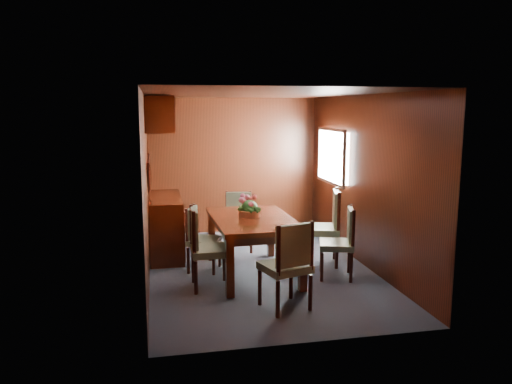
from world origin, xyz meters
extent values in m
plane|color=#343A47|center=(0.00, 0.00, 0.00)|extent=(4.50, 4.50, 0.00)
cube|color=black|center=(-1.50, 0.00, 1.20)|extent=(0.02, 4.50, 2.40)
cube|color=black|center=(1.50, 0.00, 1.20)|extent=(0.02, 4.50, 2.40)
cube|color=black|center=(0.00, 2.25, 1.20)|extent=(3.00, 0.02, 2.40)
cube|color=black|center=(0.00, -2.25, 1.20)|extent=(3.00, 0.02, 2.40)
cube|color=black|center=(0.00, 0.00, 2.40)|extent=(3.00, 4.50, 0.02)
cube|color=white|center=(1.48, 1.10, 1.45)|extent=(0.14, 1.10, 0.80)
cube|color=#B2B2B7|center=(1.41, 1.10, 1.45)|extent=(0.04, 1.20, 0.90)
cube|color=black|center=(-1.47, 1.00, 1.28)|extent=(0.03, 1.36, 0.41)
cube|color=silver|center=(-1.45, 1.00, 1.28)|extent=(0.01, 1.30, 0.35)
cube|color=#351106|center=(-1.30, 1.00, 2.13)|extent=(0.40, 1.40, 0.50)
cube|color=#351106|center=(-1.25, 1.00, 0.45)|extent=(0.48, 1.40, 0.90)
cube|color=#351106|center=(-0.56, -0.94, 0.36)|extent=(0.10, 0.10, 0.72)
cube|color=#351106|center=(0.34, -0.92, 0.36)|extent=(0.10, 0.10, 0.72)
cube|color=#351106|center=(-0.60, 0.58, 0.36)|extent=(0.10, 0.10, 0.72)
cube|color=#351106|center=(0.30, 0.61, 0.36)|extent=(0.10, 0.10, 0.72)
cube|color=black|center=(-0.13, -0.17, 0.66)|extent=(0.95, 1.56, 0.10)
cube|color=#351106|center=(-0.13, -0.17, 0.75)|extent=(1.08, 1.69, 0.06)
cylinder|color=black|center=(-0.94, -0.35, 0.21)|extent=(0.05, 0.05, 0.41)
cylinder|color=black|center=(-0.95, -0.77, 0.21)|extent=(0.05, 0.05, 0.41)
cylinder|color=black|center=(-0.54, -0.35, 0.21)|extent=(0.05, 0.05, 0.41)
cylinder|color=black|center=(-0.55, -0.77, 0.21)|extent=(0.05, 0.05, 0.41)
cube|color=slate|center=(-0.75, -0.56, 0.47)|extent=(0.47, 0.49, 0.08)
cylinder|color=black|center=(-0.95, -0.35, 0.75)|extent=(0.05, 0.05, 0.55)
cylinder|color=black|center=(-0.96, -0.77, 0.75)|extent=(0.05, 0.05, 0.55)
cube|color=slate|center=(-0.93, -0.56, 0.77)|extent=(0.07, 0.44, 0.46)
cylinder|color=black|center=(-0.85, 0.36, 0.18)|extent=(0.04, 0.04, 0.36)
cylinder|color=black|center=(-0.98, 0.01, 0.18)|extent=(0.04, 0.04, 0.36)
cylinder|color=black|center=(-0.53, 0.24, 0.18)|extent=(0.04, 0.04, 0.36)
cylinder|color=black|center=(-0.65, -0.11, 0.18)|extent=(0.04, 0.04, 0.36)
cube|color=slate|center=(-0.75, 0.12, 0.42)|extent=(0.53, 0.54, 0.07)
cylinder|color=black|center=(-0.86, 0.36, 0.66)|extent=(0.04, 0.04, 0.48)
cylinder|color=black|center=(-0.99, 0.01, 0.66)|extent=(0.04, 0.04, 0.48)
cube|color=slate|center=(-0.91, 0.18, 0.67)|extent=(0.19, 0.38, 0.41)
cylinder|color=black|center=(1.04, -0.76, 0.19)|extent=(0.04, 0.04, 0.38)
cylinder|color=black|center=(1.16, -0.38, 0.19)|extent=(0.04, 0.04, 0.38)
cylinder|color=black|center=(0.68, -0.64, 0.19)|extent=(0.04, 0.04, 0.38)
cylinder|color=black|center=(0.81, -0.27, 0.19)|extent=(0.04, 0.04, 0.38)
cube|color=slate|center=(0.92, -0.51, 0.44)|extent=(0.55, 0.56, 0.08)
cylinder|color=black|center=(1.05, -0.76, 0.70)|extent=(0.04, 0.04, 0.51)
cylinder|color=black|center=(1.17, -0.39, 0.70)|extent=(0.04, 0.04, 0.51)
cube|color=slate|center=(1.09, -0.57, 0.71)|extent=(0.18, 0.41, 0.43)
cylinder|color=black|center=(1.06, -0.18, 0.22)|extent=(0.05, 0.05, 0.43)
cylinder|color=black|center=(1.19, 0.24, 0.22)|extent=(0.05, 0.05, 0.43)
cylinder|color=black|center=(0.65, -0.06, 0.22)|extent=(0.05, 0.05, 0.43)
cylinder|color=black|center=(0.78, 0.37, 0.22)|extent=(0.05, 0.05, 0.43)
cube|color=slate|center=(0.92, 0.09, 0.50)|extent=(0.62, 0.63, 0.09)
cylinder|color=black|center=(1.07, -0.19, 0.79)|extent=(0.05, 0.05, 0.58)
cylinder|color=black|center=(1.20, 0.24, 0.79)|extent=(0.05, 0.05, 0.58)
cube|color=slate|center=(1.11, 0.03, 0.81)|extent=(0.20, 0.47, 0.49)
cylinder|color=black|center=(-0.15, -1.63, 0.20)|extent=(0.05, 0.05, 0.41)
cylinder|color=black|center=(0.25, -1.51, 0.20)|extent=(0.05, 0.05, 0.41)
cylinder|color=black|center=(-0.27, -1.25, 0.20)|extent=(0.05, 0.05, 0.41)
cylinder|color=black|center=(0.14, -1.13, 0.20)|extent=(0.05, 0.05, 0.41)
cube|color=slate|center=(-0.01, -1.38, 0.47)|extent=(0.59, 0.58, 0.08)
cylinder|color=black|center=(-0.15, -1.64, 0.74)|extent=(0.05, 0.05, 0.54)
cylinder|color=black|center=(0.25, -1.52, 0.74)|extent=(0.05, 0.05, 0.54)
cube|color=slate|center=(0.05, -1.56, 0.76)|extent=(0.44, 0.19, 0.46)
cylinder|color=black|center=(0.10, 1.15, 0.18)|extent=(0.04, 0.04, 0.37)
cylinder|color=black|center=(-0.28, 1.22, 0.18)|extent=(0.04, 0.04, 0.37)
cylinder|color=black|center=(0.04, 0.80, 0.18)|extent=(0.04, 0.04, 0.37)
cylinder|color=black|center=(-0.34, 0.86, 0.18)|extent=(0.04, 0.04, 0.37)
cube|color=slate|center=(-0.12, 1.01, 0.43)|extent=(0.50, 0.48, 0.08)
cylinder|color=black|center=(0.10, 1.16, 0.67)|extent=(0.04, 0.04, 0.49)
cylinder|color=black|center=(-0.27, 1.23, 0.67)|extent=(0.04, 0.04, 0.49)
cube|color=slate|center=(-0.09, 1.18, 0.69)|extent=(0.40, 0.12, 0.42)
cylinder|color=#BB6039|center=(-0.16, -0.11, 0.82)|extent=(0.29, 0.29, 0.09)
sphere|color=#1E521B|center=(-0.16, -0.11, 0.89)|extent=(0.23, 0.23, 0.23)
camera|label=1|loc=(-1.39, -6.52, 2.20)|focal=35.00mm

